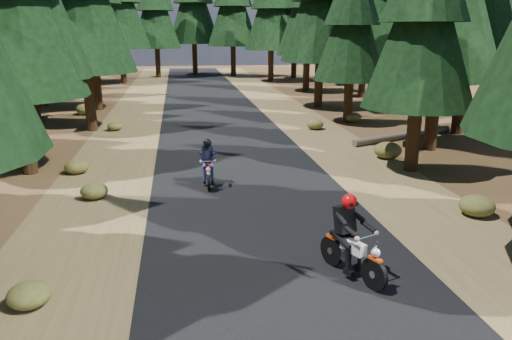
{
  "coord_description": "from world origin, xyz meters",
  "views": [
    {
      "loc": [
        -2.05,
        -11.6,
        4.83
      ],
      "look_at": [
        0.0,
        1.5,
        1.1
      ],
      "focal_mm": 35.0,
      "sensor_mm": 36.0,
      "label": 1
    }
  ],
  "objects": [
    {
      "name": "shoulder_l",
      "position": [
        -4.6,
        5.0,
        0.0
      ],
      "size": [
        3.2,
        100.0,
        0.01
      ],
      "primitive_type": "cube",
      "color": "brown",
      "rests_on": "ground"
    },
    {
      "name": "rider_lead",
      "position": [
        1.28,
        -2.85,
        0.58
      ],
      "size": [
        1.28,
        1.99,
        1.71
      ],
      "rotation": [
        0.0,
        0.0,
        3.54
      ],
      "color": "white",
      "rests_on": "road"
    },
    {
      "name": "shoulder_r",
      "position": [
        4.6,
        5.0,
        0.0
      ],
      "size": [
        3.2,
        100.0,
        0.01
      ],
      "primitive_type": "cube",
      "color": "brown",
      "rests_on": "ground"
    },
    {
      "name": "road",
      "position": [
        0.0,
        5.0,
        0.01
      ],
      "size": [
        6.0,
        100.0,
        0.01
      ],
      "primitive_type": "cube",
      "color": "black",
      "rests_on": "ground"
    },
    {
      "name": "rider_follow",
      "position": [
        -1.19,
        3.78,
        0.5
      ],
      "size": [
        0.57,
        1.69,
        1.49
      ],
      "rotation": [
        0.0,
        0.0,
        3.1
      ],
      "color": "maroon",
      "rests_on": "road"
    },
    {
      "name": "ground",
      "position": [
        0.0,
        0.0,
        0.0
      ],
      "size": [
        120.0,
        120.0,
        0.0
      ],
      "primitive_type": "plane",
      "color": "#412A17",
      "rests_on": "ground"
    },
    {
      "name": "understory_shrubs",
      "position": [
        1.1,
        6.15,
        0.28
      ],
      "size": [
        15.79,
        28.53,
        0.65
      ],
      "color": "#474C1E",
      "rests_on": "ground"
    },
    {
      "name": "log_near",
      "position": [
        8.15,
        9.56,
        0.16
      ],
      "size": [
        5.77,
        2.76,
        0.32
      ],
      "primitive_type": "cylinder",
      "rotation": [
        0.0,
        1.57,
        0.41
      ],
      "color": "#4C4233",
      "rests_on": "ground"
    }
  ]
}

